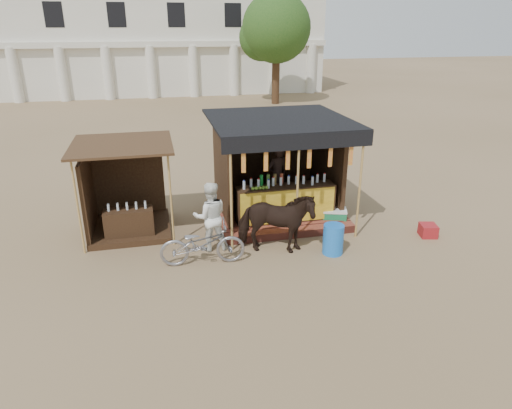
{
  "coord_description": "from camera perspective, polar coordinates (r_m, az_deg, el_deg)",
  "views": [
    {
      "loc": [
        -2.23,
        -8.15,
        5.09
      ],
      "look_at": [
        0.0,
        1.6,
        1.1
      ],
      "focal_mm": 32.0,
      "sensor_mm": 36.0,
      "label": 1
    }
  ],
  "objects": [
    {
      "name": "tree",
      "position": [
        31.34,
        2.13,
        20.91
      ],
      "size": [
        4.5,
        4.4,
        7.0
      ],
      "color": "#382314",
      "rests_on": "ground"
    },
    {
      "name": "cooler",
      "position": [
        12.45,
        9.72,
        -1.54
      ],
      "size": [
        0.74,
        0.61,
        0.46
      ],
      "color": "#1B7D49",
      "rests_on": "ground"
    },
    {
      "name": "background_building",
      "position": [
        38.11,
        -13.31,
        19.55
      ],
      "size": [
        26.0,
        7.45,
        8.18
      ],
      "color": "silver",
      "rests_on": "ground"
    },
    {
      "name": "blue_barrel",
      "position": [
        10.89,
        9.62,
        -4.31
      ],
      "size": [
        0.54,
        0.54,
        0.72
      ],
      "primitive_type": "cylinder",
      "rotation": [
        0.0,
        0.0,
        0.12
      ],
      "color": "blue",
      "rests_on": "ground"
    },
    {
      "name": "red_crate",
      "position": [
        12.47,
        20.71,
        -3.04
      ],
      "size": [
        0.48,
        0.5,
        0.31
      ],
      "primitive_type": "cube",
      "rotation": [
        0.0,
        0.0,
        -0.23
      ],
      "color": "maroon",
      "rests_on": "ground"
    },
    {
      "name": "bystander",
      "position": [
        10.8,
        -5.74,
        -1.5
      ],
      "size": [
        0.83,
        0.66,
        1.69
      ],
      "primitive_type": "imported",
      "rotation": [
        0.0,
        0.0,
        3.12
      ],
      "color": "white",
      "rests_on": "ground"
    },
    {
      "name": "secondary_stall",
      "position": [
        12.19,
        -16.46,
        0.46
      ],
      "size": [
        2.4,
        2.4,
        2.38
      ],
      "color": "#372514",
      "rests_on": "ground"
    },
    {
      "name": "main_stall",
      "position": [
        12.63,
        2.67,
        2.96
      ],
      "size": [
        3.6,
        3.61,
        2.78
      ],
      "color": "brown",
      "rests_on": "ground"
    },
    {
      "name": "ground",
      "position": [
        9.86,
        2.1,
        -9.33
      ],
      "size": [
        120.0,
        120.0,
        0.0
      ],
      "primitive_type": "plane",
      "color": "#846B4C",
      "rests_on": "ground"
    },
    {
      "name": "motorbike",
      "position": [
        10.29,
        -6.72,
        -4.9
      ],
      "size": [
        1.94,
        0.79,
        1.0
      ],
      "primitive_type": "imported",
      "rotation": [
        0.0,
        0.0,
        1.5
      ],
      "color": "gray",
      "rests_on": "ground"
    },
    {
      "name": "cow",
      "position": [
        10.62,
        2.45,
        -2.31
      ],
      "size": [
        1.98,
        1.34,
        1.53
      ],
      "primitive_type": "imported",
      "rotation": [
        0.0,
        0.0,
        1.26
      ],
      "color": "black",
      "rests_on": "ground"
    }
  ]
}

